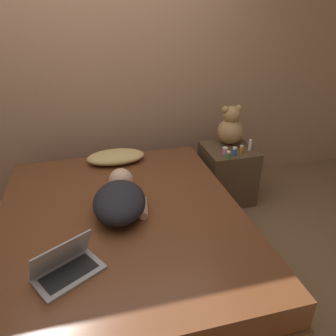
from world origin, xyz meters
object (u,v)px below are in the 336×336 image
(bottle_pink, at_px, (225,151))
(bottle_orange, at_px, (242,149))
(bottle_green, at_px, (228,155))
(bottle_white, at_px, (250,145))
(person_lying, at_px, (120,198))
(teddy_bear, at_px, (231,127))
(bottle_blue, at_px, (234,151))
(pillow, at_px, (116,157))
(laptop, at_px, (66,266))

(bottle_pink, distance_m, bottle_orange, 0.17)
(bottle_pink, distance_m, bottle_green, 0.10)
(bottle_orange, relative_size, bottle_white, 0.68)
(person_lying, bearing_deg, bottle_green, 35.19)
(teddy_bear, distance_m, bottle_blue, 0.31)
(person_lying, xyz_separation_m, bottle_orange, (1.23, 0.62, -0.02))
(bottle_orange, height_order, bottle_green, bottle_green)
(person_lying, height_order, bottle_pink, person_lying)
(teddy_bear, bearing_deg, bottle_orange, -83.78)
(bottle_white, bearing_deg, person_lying, -154.07)
(pillow, distance_m, teddy_bear, 1.16)
(laptop, xyz_separation_m, bottle_orange, (1.59, 1.14, 0.03))
(laptop, xyz_separation_m, bottle_green, (1.41, 1.04, 0.03))
(bottle_blue, distance_m, bottle_green, 0.10)
(bottle_white, distance_m, bottle_green, 0.31)
(pillow, height_order, bottle_orange, bottle_orange)
(bottle_orange, xyz_separation_m, bottle_green, (-0.18, -0.10, 0.00))
(laptop, relative_size, bottle_orange, 5.84)
(pillow, bearing_deg, bottle_green, -15.88)
(laptop, distance_m, bottle_green, 1.75)
(bottle_white, bearing_deg, bottle_green, -155.31)
(pillow, distance_m, bottle_pink, 1.02)
(pillow, bearing_deg, bottle_white, -6.78)
(pillow, distance_m, bottle_orange, 1.18)
(bottle_white, bearing_deg, bottle_pink, -173.35)
(pillow, relative_size, person_lying, 0.76)
(bottle_blue, bearing_deg, pillow, 168.01)
(pillow, relative_size, bottle_pink, 7.79)
(teddy_bear, relative_size, bottle_green, 5.44)
(teddy_bear, height_order, bottle_green, teddy_bear)
(bottle_blue, height_order, bottle_white, bottle_white)
(bottle_pink, xyz_separation_m, bottle_white, (0.27, 0.03, 0.02))
(person_lying, relative_size, teddy_bear, 1.75)
(person_lying, relative_size, bottle_white, 6.63)
(bottle_pink, height_order, bottle_white, bottle_white)
(pillow, height_order, laptop, laptop)
(person_lying, distance_m, bottle_green, 1.17)
(bottle_pink, relative_size, bottle_blue, 0.84)
(pillow, distance_m, bottle_white, 1.28)
(bottle_orange, bearing_deg, bottle_white, 16.72)
(person_lying, relative_size, bottle_pink, 10.20)
(pillow, xyz_separation_m, person_lying, (-0.06, -0.80, 0.05))
(teddy_bear, distance_m, bottle_green, 0.39)
(person_lying, distance_m, teddy_bear, 1.47)
(bottle_pink, xyz_separation_m, bottle_green, (-0.01, -0.10, 0.00))
(bottle_orange, bearing_deg, teddy_bear, 96.22)
(bottle_white, xyz_separation_m, bottle_green, (-0.28, -0.13, -0.02))
(bottle_orange, bearing_deg, laptop, -144.33)
(laptop, distance_m, bottle_pink, 1.82)
(laptop, distance_m, teddy_bear, 2.08)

